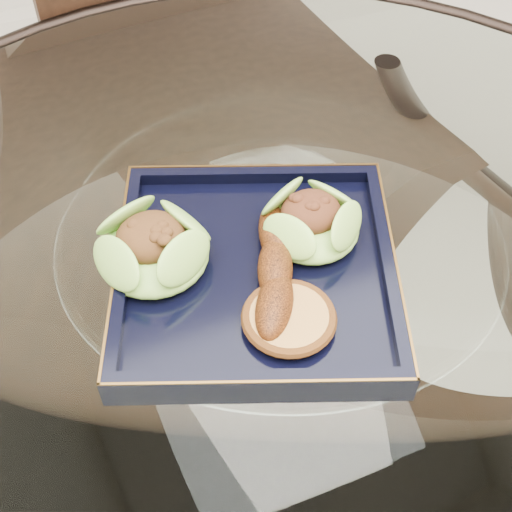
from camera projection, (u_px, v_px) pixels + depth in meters
name	position (u px, v px, depth m)	size (l,w,h in m)	color
dining_table	(275.00, 355.00, 0.84)	(1.13, 1.13, 0.77)	white
dining_chair	(203.00, 140.00, 1.19)	(0.45, 0.45, 0.96)	black
navy_plate	(256.00, 276.00, 0.70)	(0.27, 0.27, 0.02)	black
lettuce_wrap_left	(153.00, 250.00, 0.68)	(0.11, 0.11, 0.04)	#62A42F
lettuce_wrap_right	(311.00, 223.00, 0.71)	(0.10, 0.10, 0.03)	#62952B
roasted_plantain	(275.00, 268.00, 0.67)	(0.16, 0.03, 0.03)	#642A0A
crumb_patty	(289.00, 319.00, 0.64)	(0.08, 0.08, 0.01)	#C28C40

